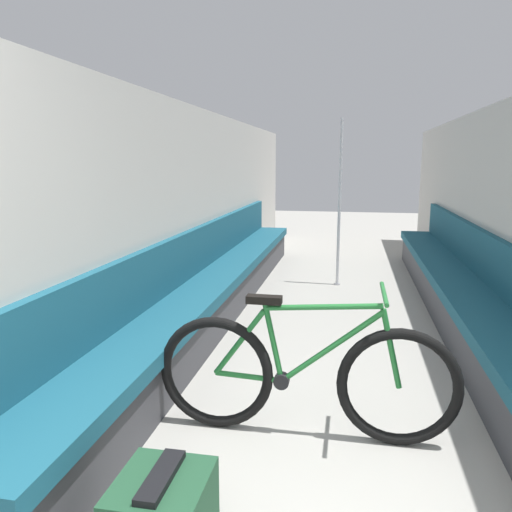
# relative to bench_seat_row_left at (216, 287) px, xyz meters

# --- Properties ---
(wall_left) EXTENTS (0.10, 11.03, 2.11)m
(wall_left) POSITION_rel_bench_seat_row_left_xyz_m (-0.27, -0.04, 0.76)
(wall_left) COLOR beige
(wall_left) RESTS_ON ground
(wall_right) EXTENTS (0.10, 11.03, 2.11)m
(wall_right) POSITION_rel_bench_seat_row_left_xyz_m (2.68, -0.04, 0.76)
(wall_right) COLOR beige
(wall_right) RESTS_ON ground
(bench_seat_row_left) EXTENTS (0.50, 6.97, 0.91)m
(bench_seat_row_left) POSITION_rel_bench_seat_row_left_xyz_m (0.00, 0.00, 0.00)
(bench_seat_row_left) COLOR #3D3D42
(bench_seat_row_left) RESTS_ON ground
(bench_seat_row_right) EXTENTS (0.50, 6.97, 0.91)m
(bench_seat_row_right) POSITION_rel_bench_seat_row_left_xyz_m (2.41, 0.00, 0.00)
(bench_seat_row_right) COLOR #3D3D42
(bench_seat_row_right) RESTS_ON ground
(bicycle) EXTENTS (1.72, 0.46, 0.88)m
(bicycle) POSITION_rel_bench_seat_row_left_xyz_m (1.11, -2.11, 0.06)
(bicycle) COLOR black
(bicycle) RESTS_ON ground
(grab_pole_near) EXTENTS (0.08, 0.08, 2.09)m
(grab_pole_near) POSITION_rel_bench_seat_row_left_xyz_m (1.19, 1.55, 0.72)
(grab_pole_near) COLOR gray
(grab_pole_near) RESTS_ON ground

